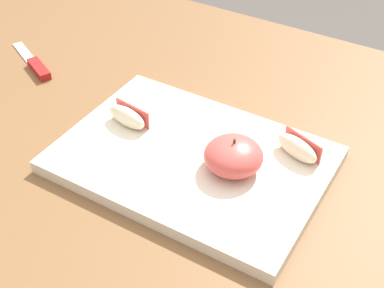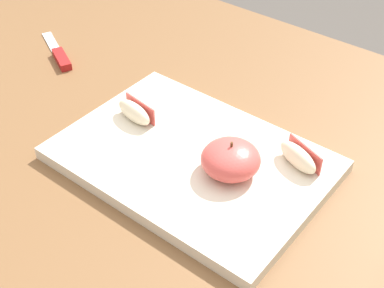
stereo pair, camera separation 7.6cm
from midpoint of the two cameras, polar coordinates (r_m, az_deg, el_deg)
name	(u,v)px [view 1 (the left image)]	position (r m, az deg, el deg)	size (l,w,h in m)	color
dining_table	(215,194)	(0.88, 0.00, -5.49)	(1.50, 0.86, 0.75)	brown
cutting_board	(192,160)	(0.78, -2.79, -1.80)	(0.38, 0.27, 0.02)	beige
apple_half_skin_up	(233,156)	(0.74, 1.51, -1.38)	(0.08, 0.08, 0.05)	#D14C47
apple_wedge_back	(127,117)	(0.83, -9.53, 2.80)	(0.07, 0.03, 0.03)	beige
apple_wedge_right	(297,148)	(0.77, 8.44, -0.52)	(0.07, 0.05, 0.03)	beige
paring_knife	(36,66)	(1.05, -18.31, 7.82)	(0.15, 0.09, 0.01)	silver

